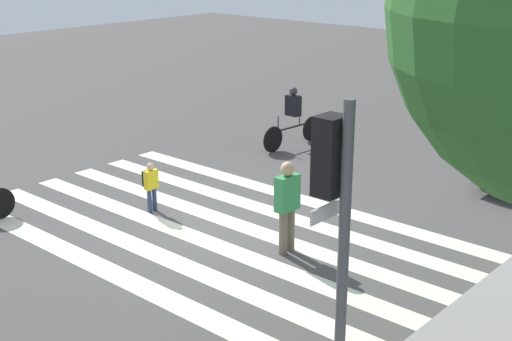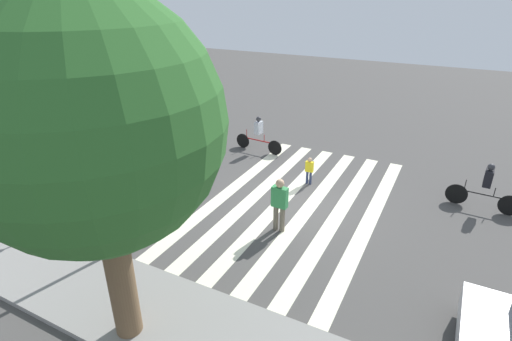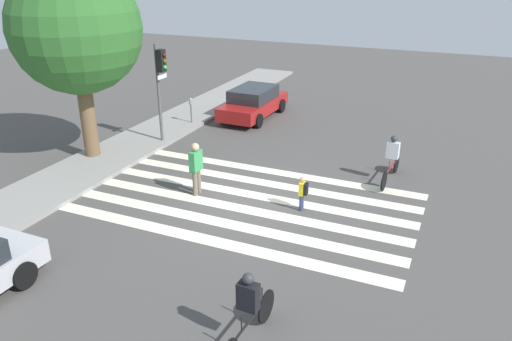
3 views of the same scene
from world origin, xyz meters
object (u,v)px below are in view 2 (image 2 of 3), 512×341
Objects in this scene: cyclist_near_curb at (259,133)px; car_parked_dark_suv at (43,176)px; traffic_light at (88,167)px; pedestrian_adult_tall_backpack at (279,202)px; parking_meter at (29,212)px; cyclist_far_lane at (486,186)px; pedestrian_child_with_backpack at (310,168)px; street_tree at (93,125)px.

car_parked_dark_suv is at bearing 60.18° from cyclist_near_curb.
traffic_light is 2.30× the size of pedestrian_adult_tall_backpack.
parking_meter is 14.04m from cyclist_far_lane.
pedestrian_child_with_backpack is (-5.79, -7.14, -0.32)m from parking_meter.
traffic_light is 0.57× the size of street_tree.
cyclist_near_curb is 0.54× the size of car_parked_dark_suv.
street_tree reaches higher than parking_meter.
traffic_light is at bearing 62.36° from pedestrian_child_with_backpack.
pedestrian_adult_tall_backpack is at bearing -102.82° from street_tree.
pedestrian_adult_tall_backpack is 3.42m from pedestrian_child_with_backpack.
traffic_light is 1.70× the size of cyclist_near_curb.
car_parked_dark_suv is at bearing -25.48° from street_tree.
street_tree is at bearing 57.54° from cyclist_far_lane.
parking_meter is at bearing -15.52° from street_tree.
street_tree is at bearing 106.71° from cyclist_near_curb.
parking_meter is 0.73× the size of pedestrian_adult_tall_backpack.
pedestrian_child_with_backpack is 0.24× the size of car_parked_dark_suv.
cyclist_far_lane is at bearing -139.58° from pedestrian_adult_tall_backpack.
parking_meter is at bearing 138.83° from car_parked_dark_suv.
parking_meter reaches higher than pedestrian_child_with_backpack.
traffic_light reaches higher than cyclist_near_curb.
parking_meter is at bearing 48.72° from pedestrian_child_with_backpack.
pedestrian_adult_tall_backpack is 1.62× the size of pedestrian_child_with_backpack.
parking_meter is 0.18× the size of street_tree.
car_parked_dark_suv reaches higher than pedestrian_child_with_backpack.
pedestrian_child_with_backpack is (-0.87, -8.51, -4.07)m from street_tree.
pedestrian_adult_tall_backpack reaches higher than pedestrian_child_with_backpack.
pedestrian_adult_tall_backpack is 0.40× the size of car_parked_dark_suv.
traffic_light is 5.31m from pedestrian_adult_tall_backpack.
cyclist_far_lane is 0.53× the size of car_parked_dark_suv.
cyclist_near_curb is at bearing -122.95° from car_parked_dark_suv.
street_tree is 3.05× the size of cyclist_far_lane.
pedestrian_adult_tall_backpack is 0.74× the size of cyclist_near_curb.
traffic_light is at bearing 93.70° from cyclist_near_curb.
parking_meter is 0.29× the size of car_parked_dark_suv.
traffic_light is 3.14× the size of parking_meter.
pedestrian_adult_tall_backpack is (-1.16, -5.11, -3.72)m from street_tree.
cyclist_far_lane is at bearing -155.31° from car_parked_dark_suv.
parking_meter is 1.18× the size of pedestrian_child_with_backpack.
parking_meter is at bearing 5.55° from traffic_light.
street_tree reaches higher than pedestrian_adult_tall_backpack.
pedestrian_adult_tall_backpack is at bearing 40.69° from cyclist_far_lane.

